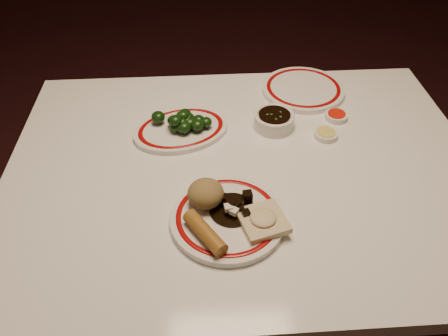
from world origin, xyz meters
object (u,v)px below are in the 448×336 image
main_plate (228,218)px  fried_wonton (263,220)px  broccoli_plate (181,129)px  spring_roll (205,232)px  rice_mound (206,193)px  broccoli_pile (184,121)px  soy_bowl (274,121)px  stirfry_heap (234,206)px  dining_table (243,191)px

main_plate → fried_wonton: fried_wonton is taller
broccoli_plate → spring_roll: bearing=-82.1°
rice_mound → broccoli_pile: (-0.05, 0.28, -0.01)m
rice_mound → soy_bowl: size_ratio=0.74×
stirfry_heap → broccoli_plate: size_ratio=0.33×
dining_table → fried_wonton: fried_wonton is taller
main_plate → rice_mound: (-0.05, 0.04, 0.04)m
dining_table → broccoli_pile: bearing=136.3°
dining_table → broccoli_plate: 0.24m
fried_wonton → stirfry_heap: (-0.06, 0.04, 0.00)m
rice_mound → stirfry_heap: size_ratio=0.80×
dining_table → stirfry_heap: size_ratio=11.73×
fried_wonton → soy_bowl: (0.08, 0.36, -0.01)m
dining_table → stirfry_heap: bearing=-104.0°
rice_mound → spring_roll: rice_mound is taller
rice_mound → stirfry_heap: (0.06, -0.03, -0.02)m
fried_wonton → soy_bowl: 0.37m
dining_table → fried_wonton: 0.24m
spring_roll → broccoli_pile: 0.39m
spring_roll → stirfry_heap: spring_roll is taller
stirfry_heap → dining_table: bearing=76.0°
spring_roll → fried_wonton: 0.13m
spring_roll → broccoli_plate: bearing=65.3°
spring_roll → soy_bowl: (0.20, 0.40, -0.01)m
broccoli_pile → soy_bowl: broccoli_pile is taller
soy_bowl → main_plate: bearing=-114.4°
rice_mound → stirfry_heap: rice_mound is taller
dining_table → spring_roll: (-0.11, -0.24, 0.13)m
dining_table → main_plate: size_ratio=4.42×
broccoli_plate → soy_bowl: bearing=1.9°
rice_mound → broccoli_pile: size_ratio=0.49×
soy_bowl → dining_table: bearing=-122.0°
main_plate → broccoli_pile: bearing=106.4°
rice_mound → fried_wonton: size_ratio=0.69×
broccoli_pile → dining_table: bearing=-43.7°
stirfry_heap → broccoli_pile: 0.33m
dining_table → broccoli_pile: 0.25m
fried_wonton → soy_bowl: bearing=77.7°
dining_table → stirfry_heap: 0.21m
spring_roll → stirfry_heap: size_ratio=1.17×
spring_roll → dining_table: bearing=33.4°
stirfry_heap → rice_mound: bearing=157.0°
rice_mound → soy_bowl: 0.36m
broccoli_plate → rice_mound: bearing=-78.4°
rice_mound → main_plate: bearing=-42.8°
rice_mound → broccoli_pile: 0.29m
stirfry_heap → soy_bowl: stirfry_heap is taller
dining_table → fried_wonton: (0.02, -0.21, 0.12)m
main_plate → fried_wonton: (0.07, -0.03, 0.02)m
soy_bowl → rice_mound: bearing=-123.9°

